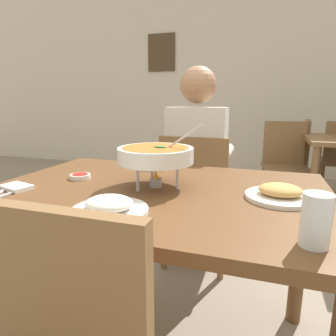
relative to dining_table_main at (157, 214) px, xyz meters
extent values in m
cube|color=beige|center=(0.00, 3.63, 0.84)|extent=(10.00, 0.10, 3.00)
cube|color=#4C3823|center=(-1.21, 3.57, 1.19)|extent=(0.44, 0.03, 0.56)
cube|color=brown|center=(0.00, 0.00, 0.09)|extent=(1.32, 0.91, 0.04)
cylinder|color=brown|center=(-0.60, 0.40, -0.30)|extent=(0.07, 0.07, 0.73)
cylinder|color=brown|center=(0.60, 0.40, -0.30)|extent=(0.07, 0.07, 0.73)
cube|color=brown|center=(0.00, 0.84, -0.22)|extent=(0.44, 0.44, 0.03)
cube|color=brown|center=(0.00, 0.64, 0.02)|extent=(0.42, 0.04, 0.45)
cylinder|color=brown|center=(0.19, 1.03, -0.45)|extent=(0.04, 0.04, 0.42)
cylinder|color=brown|center=(-0.19, 1.03, -0.45)|extent=(0.04, 0.04, 0.42)
cylinder|color=brown|center=(0.19, 0.65, -0.45)|extent=(0.04, 0.04, 0.42)
cylinder|color=brown|center=(-0.19, 0.65, -0.45)|extent=(0.04, 0.04, 0.42)
cylinder|color=#2D2D38|center=(0.10, 0.86, -0.43)|extent=(0.10, 0.10, 0.45)
cylinder|color=#2D2D38|center=(-0.10, 0.86, -0.43)|extent=(0.10, 0.10, 0.45)
cube|color=#2D2D38|center=(0.00, 0.82, -0.15)|extent=(0.32, 0.32, 0.12)
cube|color=beige|center=(0.00, 0.74, 0.16)|extent=(0.36, 0.20, 0.50)
sphere|color=#A57756|center=(0.00, 0.74, 0.54)|extent=(0.22, 0.22, 0.22)
cylinder|color=beige|center=(0.16, 0.94, 0.11)|extent=(0.08, 0.28, 0.08)
cylinder|color=beige|center=(-0.16, 0.94, 0.11)|extent=(0.08, 0.28, 0.08)
cube|color=brown|center=(0.00, -0.61, 0.02)|extent=(0.42, 0.04, 0.45)
cylinder|color=silver|center=(0.08, 0.02, 0.16)|extent=(0.01, 0.01, 0.10)
cylinder|color=silver|center=(-0.05, 0.10, 0.16)|extent=(0.01, 0.01, 0.10)
cylinder|color=silver|center=(-0.05, -0.06, 0.16)|extent=(0.01, 0.01, 0.10)
torus|color=silver|center=(-0.01, 0.02, 0.21)|extent=(0.21, 0.21, 0.01)
cylinder|color=#B2B2B7|center=(-0.01, 0.02, 0.13)|extent=(0.05, 0.05, 0.04)
cone|color=orange|center=(-0.01, 0.02, 0.16)|extent=(0.02, 0.02, 0.04)
cylinder|color=white|center=(-0.01, 0.02, 0.24)|extent=(0.30, 0.30, 0.06)
cylinder|color=#AD6023|center=(-0.01, 0.02, 0.26)|extent=(0.26, 0.26, 0.01)
ellipsoid|color=#388433|center=(0.01, 0.02, 0.27)|extent=(0.05, 0.03, 0.01)
cylinder|color=silver|center=(0.08, 0.04, 0.30)|extent=(0.18, 0.01, 0.13)
cylinder|color=white|center=(-0.05, -0.30, 0.12)|extent=(0.24, 0.24, 0.01)
ellipsoid|color=white|center=(-0.05, -0.30, 0.14)|extent=(0.15, 0.13, 0.04)
cylinder|color=white|center=(0.46, 0.01, 0.12)|extent=(0.24, 0.24, 0.01)
ellipsoid|color=tan|center=(0.46, 0.01, 0.14)|extent=(0.15, 0.13, 0.04)
cylinder|color=white|center=(-0.37, 0.03, 0.12)|extent=(0.09, 0.09, 0.02)
cylinder|color=maroon|center=(-0.37, 0.03, 0.13)|extent=(0.07, 0.07, 0.01)
cube|color=white|center=(-0.52, -0.18, 0.12)|extent=(0.14, 0.11, 0.02)
cube|color=silver|center=(-0.54, -0.23, 0.11)|extent=(0.07, 0.16, 0.01)
cube|color=silver|center=(-0.49, -0.23, 0.11)|extent=(0.02, 0.17, 0.01)
cylinder|color=silver|center=(0.52, -0.33, 0.17)|extent=(0.07, 0.07, 0.13)
cylinder|color=#4C331E|center=(0.52, -0.33, 0.15)|extent=(0.06, 0.06, 0.08)
cylinder|color=brown|center=(0.85, 1.74, -0.30)|extent=(0.07, 0.07, 0.73)
cylinder|color=brown|center=(0.85, 2.42, -0.30)|extent=(0.07, 0.07, 0.73)
cube|color=brown|center=(0.64, 2.08, -0.22)|extent=(0.50, 0.50, 0.03)
cube|color=brown|center=(0.61, 2.28, 0.02)|extent=(0.42, 0.10, 0.45)
cylinder|color=brown|center=(0.48, 1.87, -0.45)|extent=(0.04, 0.04, 0.42)
cylinder|color=brown|center=(0.85, 1.92, -0.45)|extent=(0.04, 0.04, 0.42)
cylinder|color=brown|center=(0.42, 2.24, -0.45)|extent=(0.04, 0.04, 0.42)
cylinder|color=brown|center=(0.80, 2.30, -0.45)|extent=(0.04, 0.04, 0.42)
cube|color=brown|center=(0.66, 2.60, -0.22)|extent=(0.47, 0.47, 0.03)
cube|color=brown|center=(0.86, 2.58, 0.02)|extent=(0.07, 0.42, 0.45)
cylinder|color=brown|center=(0.48, 2.80, -0.45)|extent=(0.04, 0.04, 0.42)
cylinder|color=brown|center=(0.46, 2.42, -0.45)|extent=(0.04, 0.04, 0.42)
cylinder|color=brown|center=(0.86, 2.77, -0.45)|extent=(0.04, 0.04, 0.42)
cylinder|color=brown|center=(0.84, 2.39, -0.45)|extent=(0.04, 0.04, 0.42)
cylinder|color=brown|center=(1.07, 2.83, -0.45)|extent=(0.04, 0.04, 0.42)
cylinder|color=brown|center=(1.04, 2.45, -0.45)|extent=(0.04, 0.04, 0.42)
camera|label=1|loc=(0.39, -1.05, 0.45)|focal=31.45mm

